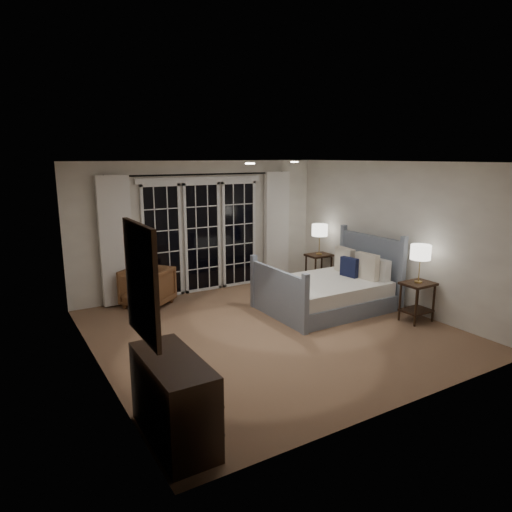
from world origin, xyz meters
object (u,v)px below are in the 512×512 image
nightstand_right (319,265)px  lamp_right (320,230)px  bed (329,291)px  nightstand_left (417,296)px  lamp_left (421,253)px  dresser (174,399)px  armchair (147,287)px

nightstand_right → lamp_right: (0.00, 0.00, 0.71)m
bed → nightstand_left: bed is taller
lamp_left → dresser: size_ratio=0.53×
lamp_right → dresser: bearing=-142.1°
lamp_left → armchair: size_ratio=0.80×
nightstand_right → armchair: size_ratio=0.84×
nightstand_left → lamp_left: bearing=-90.0°
bed → lamp_left: (0.78, -1.20, 0.81)m
dresser → nightstand_right: bearing=37.9°
armchair → dresser: dresser is taller
nightstand_right → dresser: dresser is taller
nightstand_right → dresser: size_ratio=0.56×
bed → lamp_right: lamp_right is taller
lamp_right → armchair: 3.56m
lamp_right → bed: bearing=-121.5°
armchair → dresser: bearing=-52.3°
lamp_right → dresser: size_ratio=0.54×
nightstand_left → lamp_left: 0.70m
lamp_left → bed: bearing=123.1°
nightstand_left → dresser: bearing=-167.7°
dresser → lamp_left: bearing=12.3°
bed → lamp_right: size_ratio=3.38×
bed → lamp_left: lamp_left is taller
nightstand_left → armchair: 4.52m
nightstand_left → armchair: armchair is taller
bed → dresser: size_ratio=1.83×
bed → armchair: (-2.65, 1.73, 0.03)m
lamp_right → armchair: bearing=172.7°
lamp_left → nightstand_right: bearing=89.9°
lamp_left → dresser: 4.60m
nightstand_left → armchair: bearing=139.5°
lamp_left → dresser: (-4.44, -0.97, -0.72)m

